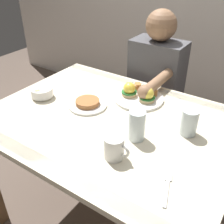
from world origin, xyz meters
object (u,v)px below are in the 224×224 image
Objects in this scene: coffee_mug at (114,147)px; water_glass_near at (189,124)px; water_glass_far at (137,127)px; side_plate at (88,104)px; eggs_benedict_plate at (139,95)px; fruit_bowl at (42,92)px; diner_person at (154,86)px; fork at (167,187)px; dining_table at (111,136)px.

coffee_mug is 0.36m from water_glass_near.
water_glass_far is 0.36m from side_plate.
eggs_benedict_plate is 0.35m from water_glass_far.
diner_person is at bearing 59.30° from fruit_bowl.
side_plate is at bearing 143.12° from coffee_mug.
eggs_benedict_plate is at bearing 48.91° from side_plate.
side_plate is at bearing 13.30° from fruit_bowl.
eggs_benedict_plate is 1.77× the size of fork.
side_plate reaches higher than fork.
coffee_mug is 0.73× the size of fork.
diner_person is (-0.46, 0.85, -0.09)m from fork.
eggs_benedict_plate reaches higher than fruit_bowl.
water_glass_near is at bearing -24.14° from eggs_benedict_plate.
water_glass_far reaches higher than dining_table.
side_plate is 0.18× the size of diner_person.
dining_table is 7.85× the size of fork.
side_plate is (0.27, 0.06, -0.02)m from fruit_bowl.
fork is 0.97m from diner_person.
water_glass_near is (-0.06, 0.34, 0.05)m from fork.
fruit_bowl is at bearing -148.69° from eggs_benedict_plate.
dining_table is at bearing -10.28° from side_plate.
eggs_benedict_plate is (0.02, 0.24, 0.13)m from dining_table.
diner_person is (-0.06, 0.60, 0.02)m from dining_table.
side_plate is at bearing 164.32° from water_glass_far.
water_glass_far is (0.16, -0.31, 0.03)m from eggs_benedict_plate.
coffee_mug reaches higher than eggs_benedict_plate.
fruit_bowl is 0.63m from coffee_mug.
eggs_benedict_plate is at bearing 128.31° from fork.
side_plate is 0.59m from diner_person.
side_plate is (-0.52, -0.06, -0.04)m from water_glass_near.
water_glass_near reaches higher than coffee_mug.
fork is at bearing -14.54° from fruit_bowl.
fruit_bowl is (-0.45, -0.27, 0.00)m from eggs_benedict_plate.
coffee_mug is 0.93× the size of water_glass_near.
fork is 0.64m from side_plate.
fruit_bowl is 0.27m from side_plate.
water_glass_far reaches higher than water_glass_near.
water_glass_far is at bearing 141.15° from fork.
coffee_mug is at bearing -120.17° from water_glass_near.
diner_person reaches higher than side_plate.
fork is (0.24, -0.03, -0.05)m from coffee_mug.
side_plate is at bearing -100.83° from diner_person.
water_glass_far is at bearing -3.15° from fruit_bowl.
coffee_mug reaches higher than fruit_bowl.
fruit_bowl is 1.08× the size of coffee_mug.
water_glass_far is (-0.17, -0.16, 0.01)m from water_glass_near.
fruit_bowl is (-0.43, -0.03, 0.14)m from dining_table.
water_glass_near is at bearing 43.01° from water_glass_far.
dining_table is 0.60m from diner_person.
eggs_benedict_plate is 1.98× the size of water_glass_far.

